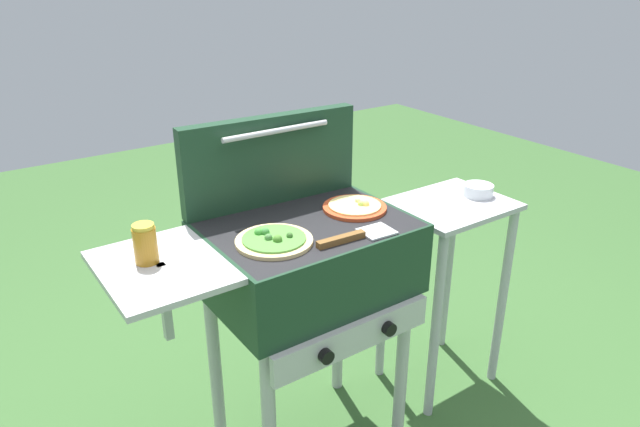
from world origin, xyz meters
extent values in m
cube|color=#193823|center=(0.00, 0.00, 0.78)|extent=(0.64, 0.48, 0.24)
cube|color=black|center=(0.00, 0.00, 0.90)|extent=(0.61, 0.46, 0.01)
cube|color=#B6B6B6|center=(-0.48, 0.00, 0.89)|extent=(0.32, 0.41, 0.02)
cube|color=#B6B6B6|center=(-0.48, 0.00, 0.78)|extent=(0.02, 0.02, 0.24)
cube|color=#B6B6B6|center=(0.00, -0.25, 0.61)|extent=(0.58, 0.02, 0.10)
cylinder|color=black|center=(-0.12, -0.28, 0.61)|extent=(0.04, 0.02, 0.04)
cylinder|color=black|center=(0.12, -0.28, 0.61)|extent=(0.04, 0.02, 0.04)
cylinder|color=#B6B6B6|center=(0.27, -0.19, 0.33)|extent=(0.04, 0.04, 0.66)
cylinder|color=#B6B6B6|center=(-0.27, 0.19, 0.33)|extent=(0.04, 0.04, 0.66)
cylinder|color=#B6B6B6|center=(0.27, 0.19, 0.33)|extent=(0.04, 0.04, 0.66)
cube|color=#193823|center=(0.00, 0.21, 1.05)|extent=(0.63, 0.08, 0.30)
cylinder|color=#B7B7BC|center=(0.00, 0.17, 1.16)|extent=(0.38, 0.02, 0.02)
cylinder|color=#E0C17F|center=(-0.16, -0.06, 0.91)|extent=(0.23, 0.23, 0.01)
cylinder|color=#4C8C38|center=(-0.16, -0.06, 0.92)|extent=(0.19, 0.19, 0.01)
sphere|color=#487C3D|center=(-0.18, -0.06, 0.92)|extent=(0.02, 0.02, 0.02)
sphere|color=#3C692C|center=(-0.12, -0.08, 0.92)|extent=(0.02, 0.02, 0.02)
sphere|color=#3C8238|center=(-0.16, -0.02, 0.92)|extent=(0.03, 0.03, 0.03)
sphere|color=green|center=(-0.18, -0.01, 0.92)|extent=(0.03, 0.03, 0.03)
sphere|color=#49812C|center=(-0.16, -0.09, 0.92)|extent=(0.03, 0.03, 0.03)
cylinder|color=#C64723|center=(0.19, 0.00, 0.91)|extent=(0.21, 0.21, 0.01)
cylinder|color=#EDD17A|center=(0.19, 0.00, 0.92)|extent=(0.17, 0.17, 0.01)
sphere|color=#F1DC6C|center=(0.22, -0.02, 0.92)|extent=(0.02, 0.02, 0.02)
sphere|color=#BCDB61|center=(0.21, -0.02, 0.92)|extent=(0.02, 0.02, 0.02)
sphere|color=beige|center=(0.21, 0.01, 0.92)|extent=(0.02, 0.02, 0.02)
cylinder|color=#B77A1E|center=(-0.50, 0.03, 0.95)|extent=(0.06, 0.06, 0.10)
cylinder|color=gold|center=(-0.50, 0.03, 1.01)|extent=(0.06, 0.06, 0.01)
cube|color=#B7BABF|center=(0.14, -0.18, 0.90)|extent=(0.11, 0.10, 0.01)
cube|color=brown|center=(0.01, -0.17, 0.91)|extent=(0.16, 0.03, 0.02)
cube|color=#B2B2B7|center=(0.66, 0.00, 0.80)|extent=(0.44, 0.36, 0.02)
cylinder|color=#B2B2B7|center=(0.47, -0.15, 0.40)|extent=(0.04, 0.04, 0.79)
cylinder|color=#B2B2B7|center=(0.85, -0.15, 0.40)|extent=(0.04, 0.04, 0.79)
cylinder|color=#B2B2B7|center=(0.47, 0.15, 0.40)|extent=(0.04, 0.04, 0.79)
cylinder|color=#B2B2B7|center=(0.85, 0.15, 0.40)|extent=(0.04, 0.04, 0.79)
cylinder|color=silver|center=(0.80, -0.01, 0.84)|extent=(0.12, 0.12, 0.04)
cylinder|color=#4C7533|center=(0.80, -0.01, 0.83)|extent=(0.09, 0.09, 0.02)
camera|label=1|loc=(-0.93, -1.40, 1.67)|focal=32.90mm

